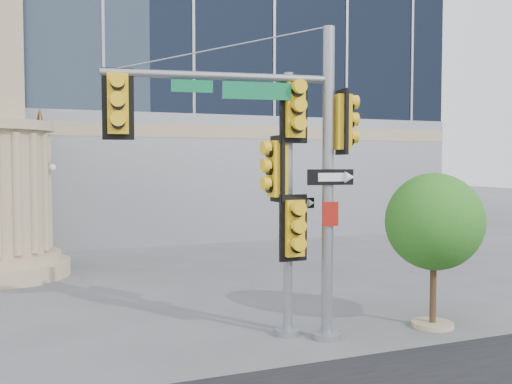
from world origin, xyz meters
name	(u,v)px	position (x,y,z in m)	size (l,w,h in m)	color
ground	(277,332)	(0.00, 0.00, 0.00)	(120.00, 120.00, 0.00)	#545456
main_signal_pole	(273,147)	(-0.37, -0.62, 4.09)	(5.09, 1.21, 6.61)	slate
secondary_signal_pole	(288,183)	(0.06, -0.40, 3.34)	(0.97, 0.73, 5.69)	slate
street_tree	(435,226)	(3.55, -0.88, 2.33)	(2.27, 2.22, 3.54)	tan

